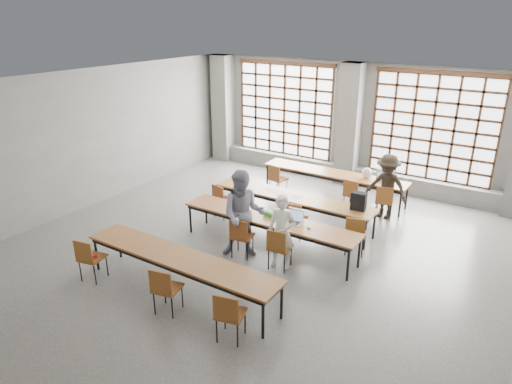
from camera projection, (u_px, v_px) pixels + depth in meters
floor at (251, 253)px, 9.65m from camera, size 11.00×11.00×0.00m
ceiling at (250, 86)px, 8.37m from camera, size 11.00×11.00×0.00m
wall_back at (353, 123)px, 13.33m from camera, size 10.00×0.00×10.00m
wall_left at (85, 140)px, 11.51m from camera, size 0.00×11.00×11.00m
column_left at (223, 109)px, 15.36m from camera, size 0.60×0.55×3.50m
column_mid at (349, 125)px, 13.11m from camera, size 0.60×0.55×3.50m
window_left at (285, 110)px, 14.34m from camera, size 3.32×0.12×3.00m
window_right at (433, 128)px, 12.09m from camera, size 3.32×0.12×3.00m
sill_ledge at (347, 173)px, 13.72m from camera, size 9.80×0.35×0.50m
desk_row_a at (334, 175)px, 12.34m from camera, size 4.00×0.70×0.73m
desk_row_b at (292, 198)px, 10.78m from camera, size 4.00×0.70×0.73m
desk_row_c at (269, 220)px, 9.62m from camera, size 4.00×0.70×0.73m
desk_row_d at (180, 260)px, 8.08m from camera, size 4.00×0.70×0.73m
chair_back_left at (277, 177)px, 12.60m from camera, size 0.49×0.49×0.88m
chair_back_mid at (352, 192)px, 11.49m from camera, size 0.46×0.46×0.88m
chair_back_right at (384, 199)px, 11.08m from camera, size 0.49×0.50×0.88m
chair_mid_left at (222, 198)px, 11.14m from camera, size 0.50×0.50×0.88m
chair_mid_centre at (295, 216)px, 10.13m from camera, size 0.45×0.45×0.88m
chair_mid_right at (355, 232)px, 9.42m from camera, size 0.51×0.51×0.88m
chair_front_left at (241, 234)px, 9.31m from camera, size 0.50×0.50×0.88m
chair_front_right at (279, 245)px, 8.87m from camera, size 0.46×0.46×0.88m
chair_near_left at (89, 256)px, 8.48m from camera, size 0.49×0.49×0.88m
chair_near_mid at (165, 286)px, 7.53m from camera, size 0.50×0.50×0.88m
chair_near_right at (229, 312)px, 6.88m from camera, size 0.51×0.51×0.88m
student_male at (282, 232)px, 8.89m from camera, size 0.63×0.49×1.53m
student_female at (243, 214)px, 9.28m from camera, size 1.13×1.06×1.86m
student_back at (387, 187)px, 11.09m from camera, size 1.12×0.73×1.62m
laptop_front at (294, 219)px, 9.38m from camera, size 0.37×0.31×0.26m
laptop_back at (383, 178)px, 11.71m from camera, size 0.46×0.43×0.26m
mouse at (309, 228)px, 9.10m from camera, size 0.11×0.08×0.04m
green_box at (269, 214)px, 9.67m from camera, size 0.26×0.14×0.09m
phone at (274, 221)px, 9.42m from camera, size 0.14×0.10×0.01m
paper_sheet_a at (272, 190)px, 11.09m from camera, size 0.32×0.25×0.00m
paper_sheet_b at (280, 194)px, 10.86m from camera, size 0.34×0.27×0.00m
paper_sheet_c at (296, 197)px, 10.70m from camera, size 0.31×0.23×0.00m
backpack at (359, 201)px, 9.92m from camera, size 0.34×0.23×0.40m
plastic_bag at (367, 173)px, 11.85m from camera, size 0.31×0.27×0.29m
red_pouch at (92, 255)px, 8.56m from camera, size 0.21×0.09×0.06m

